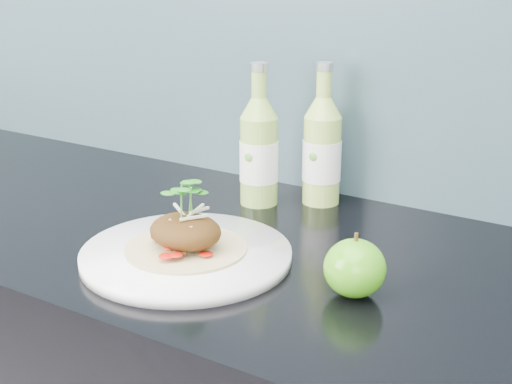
{
  "coord_description": "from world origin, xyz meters",
  "views": [
    {
      "loc": [
        0.53,
        0.86,
        1.32
      ],
      "look_at": [
        0.03,
        1.66,
        1.0
      ],
      "focal_mm": 50.0,
      "sensor_mm": 36.0,
      "label": 1
    }
  ],
  "objects_px": {
    "green_apple": "(355,268)",
    "cider_bottle_right": "(322,151)",
    "cider_bottle_left": "(259,152)",
    "dinner_plate": "(186,255)"
  },
  "relations": [
    {
      "from": "green_apple",
      "to": "cider_bottle_right",
      "type": "bearing_deg",
      "value": 124.11
    },
    {
      "from": "green_apple",
      "to": "cider_bottle_left",
      "type": "xyz_separation_m",
      "value": [
        -0.29,
        0.23,
        0.06
      ]
    },
    {
      "from": "cider_bottle_left",
      "to": "dinner_plate",
      "type": "bearing_deg",
      "value": -104.86
    },
    {
      "from": "green_apple",
      "to": "cider_bottle_left",
      "type": "relative_size",
      "value": 0.41
    },
    {
      "from": "cider_bottle_left",
      "to": "cider_bottle_right",
      "type": "distance_m",
      "value": 0.11
    },
    {
      "from": "dinner_plate",
      "to": "cider_bottle_left",
      "type": "height_order",
      "value": "cider_bottle_left"
    },
    {
      "from": "green_apple",
      "to": "cider_bottle_right",
      "type": "height_order",
      "value": "cider_bottle_right"
    },
    {
      "from": "green_apple",
      "to": "cider_bottle_left",
      "type": "distance_m",
      "value": 0.38
    },
    {
      "from": "green_apple",
      "to": "cider_bottle_right",
      "type": "xyz_separation_m",
      "value": [
        -0.2,
        0.3,
        0.06
      ]
    },
    {
      "from": "green_apple",
      "to": "cider_bottle_left",
      "type": "height_order",
      "value": "cider_bottle_left"
    }
  ]
}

